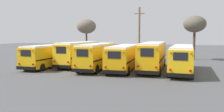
{
  "coord_description": "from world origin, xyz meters",
  "views": [
    {
      "loc": [
        8.17,
        -26.36,
        4.14
      ],
      "look_at": [
        0.0,
        -0.33,
        1.61
      ],
      "focal_mm": 35.0,
      "sensor_mm": 36.0,
      "label": 1
    }
  ],
  "objects_px": {
    "school_bus_2": "(97,55)",
    "bare_tree_0": "(195,24)",
    "school_bus_1": "(80,53)",
    "school_bus_0": "(52,55)",
    "school_bus_5": "(182,58)",
    "bare_tree_1": "(86,27)",
    "utility_pole": "(139,33)",
    "school_bus_3": "(124,56)",
    "school_bus_4": "(153,55)"
  },
  "relations": [
    {
      "from": "school_bus_5",
      "to": "school_bus_2",
      "type": "bearing_deg",
      "value": -177.45
    },
    {
      "from": "school_bus_4",
      "to": "utility_pole",
      "type": "relative_size",
      "value": 1.19
    },
    {
      "from": "school_bus_1",
      "to": "bare_tree_0",
      "type": "distance_m",
      "value": 20.49
    },
    {
      "from": "school_bus_3",
      "to": "school_bus_0",
      "type": "bearing_deg",
      "value": -179.48
    },
    {
      "from": "school_bus_1",
      "to": "school_bus_4",
      "type": "height_order",
      "value": "school_bus_4"
    },
    {
      "from": "school_bus_4",
      "to": "school_bus_2",
      "type": "bearing_deg",
      "value": -169.38
    },
    {
      "from": "school_bus_1",
      "to": "school_bus_4",
      "type": "relative_size",
      "value": 0.9
    },
    {
      "from": "bare_tree_0",
      "to": "school_bus_1",
      "type": "bearing_deg",
      "value": -140.44
    },
    {
      "from": "school_bus_3",
      "to": "utility_pole",
      "type": "relative_size",
      "value": 1.16
    },
    {
      "from": "school_bus_2",
      "to": "school_bus_1",
      "type": "bearing_deg",
      "value": 150.11
    },
    {
      "from": "school_bus_0",
      "to": "school_bus_5",
      "type": "xyz_separation_m",
      "value": [
        16.82,
        0.05,
        0.05
      ]
    },
    {
      "from": "school_bus_5",
      "to": "bare_tree_0",
      "type": "bearing_deg",
      "value": 82.04
    },
    {
      "from": "school_bus_2",
      "to": "bare_tree_1",
      "type": "xyz_separation_m",
      "value": [
        -9.04,
        17.01,
        4.34
      ]
    },
    {
      "from": "school_bus_5",
      "to": "bare_tree_0",
      "type": "distance_m",
      "value": 15.05
    },
    {
      "from": "bare_tree_0",
      "to": "school_bus_0",
      "type": "bearing_deg",
      "value": -142.77
    },
    {
      "from": "school_bus_2",
      "to": "utility_pole",
      "type": "height_order",
      "value": "utility_pole"
    },
    {
      "from": "school_bus_0",
      "to": "school_bus_3",
      "type": "relative_size",
      "value": 1.04
    },
    {
      "from": "bare_tree_1",
      "to": "school_bus_3",
      "type": "bearing_deg",
      "value": -53.1
    },
    {
      "from": "school_bus_2",
      "to": "bare_tree_1",
      "type": "distance_m",
      "value": 19.75
    },
    {
      "from": "school_bus_3",
      "to": "school_bus_4",
      "type": "relative_size",
      "value": 0.98
    },
    {
      "from": "bare_tree_0",
      "to": "bare_tree_1",
      "type": "distance_m",
      "value": 21.25
    },
    {
      "from": "school_bus_5",
      "to": "bare_tree_1",
      "type": "height_order",
      "value": "bare_tree_1"
    },
    {
      "from": "bare_tree_0",
      "to": "bare_tree_1",
      "type": "relative_size",
      "value": 0.99
    },
    {
      "from": "school_bus_2",
      "to": "utility_pole",
      "type": "distance_m",
      "value": 12.45
    },
    {
      "from": "school_bus_0",
      "to": "school_bus_3",
      "type": "bearing_deg",
      "value": 0.52
    },
    {
      "from": "school_bus_0",
      "to": "bare_tree_1",
      "type": "bearing_deg",
      "value": 97.92
    },
    {
      "from": "school_bus_1",
      "to": "school_bus_5",
      "type": "distance_m",
      "value": 13.54
    },
    {
      "from": "school_bus_1",
      "to": "school_bus_5",
      "type": "relative_size",
      "value": 0.92
    },
    {
      "from": "school_bus_2",
      "to": "utility_pole",
      "type": "xyz_separation_m",
      "value": [
        3.1,
        11.71,
        2.85
      ]
    },
    {
      "from": "school_bus_5",
      "to": "school_bus_0",
      "type": "bearing_deg",
      "value": -179.83
    },
    {
      "from": "utility_pole",
      "to": "bare_tree_0",
      "type": "distance_m",
      "value": 9.58
    },
    {
      "from": "school_bus_2",
      "to": "school_bus_4",
      "type": "height_order",
      "value": "school_bus_4"
    },
    {
      "from": "school_bus_3",
      "to": "bare_tree_0",
      "type": "bearing_deg",
      "value": 58.46
    },
    {
      "from": "school_bus_1",
      "to": "utility_pole",
      "type": "bearing_deg",
      "value": 56.51
    },
    {
      "from": "school_bus_1",
      "to": "utility_pole",
      "type": "xyz_separation_m",
      "value": [
        6.47,
        9.78,
        2.79
      ]
    },
    {
      "from": "school_bus_2",
      "to": "school_bus_4",
      "type": "bearing_deg",
      "value": 10.62
    },
    {
      "from": "school_bus_0",
      "to": "school_bus_5",
      "type": "distance_m",
      "value": 16.82
    },
    {
      "from": "school_bus_0",
      "to": "school_bus_3",
      "type": "distance_m",
      "value": 10.1
    },
    {
      "from": "school_bus_4",
      "to": "utility_pole",
      "type": "height_order",
      "value": "utility_pole"
    },
    {
      "from": "school_bus_4",
      "to": "school_bus_3",
      "type": "bearing_deg",
      "value": -167.09
    },
    {
      "from": "school_bus_2",
      "to": "school_bus_3",
      "type": "distance_m",
      "value": 3.4
    },
    {
      "from": "bare_tree_1",
      "to": "bare_tree_0",
      "type": "bearing_deg",
      "value": -6.24
    },
    {
      "from": "school_bus_1",
      "to": "school_bus_2",
      "type": "xyz_separation_m",
      "value": [
        3.37,
        -1.93,
        -0.06
      ]
    },
    {
      "from": "school_bus_2",
      "to": "school_bus_5",
      "type": "relative_size",
      "value": 0.96
    },
    {
      "from": "bare_tree_1",
      "to": "school_bus_5",
      "type": "bearing_deg",
      "value": -40.88
    },
    {
      "from": "school_bus_5",
      "to": "bare_tree_0",
      "type": "height_order",
      "value": "bare_tree_0"
    },
    {
      "from": "utility_pole",
      "to": "bare_tree_1",
      "type": "distance_m",
      "value": 13.33
    },
    {
      "from": "school_bus_0",
      "to": "utility_pole",
      "type": "height_order",
      "value": "utility_pole"
    },
    {
      "from": "school_bus_2",
      "to": "bare_tree_0",
      "type": "xyz_separation_m",
      "value": [
        12.09,
        14.7,
        4.33
      ]
    },
    {
      "from": "school_bus_2",
      "to": "bare_tree_1",
      "type": "relative_size",
      "value": 1.31
    }
  ]
}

